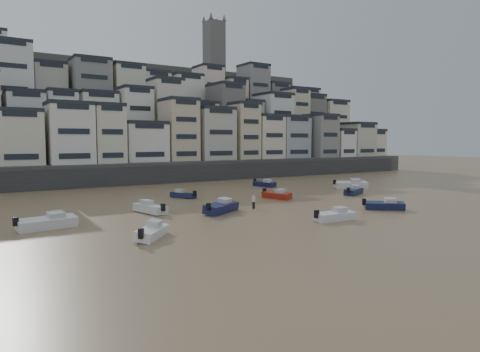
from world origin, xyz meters
TOP-DOWN VIEW (x-y plane):
  - ground at (0.00, 0.00)m, footprint 400.00×400.00m
  - harbor_wall at (10.00, 65.00)m, footprint 140.00×3.00m
  - hillside at (14.73, 104.84)m, footprint 141.04×66.00m
  - boat_a at (11.91, 17.69)m, footprint 5.13×2.07m
  - boat_b at (22.18, 19.61)m, footprint 4.97×4.52m
  - boat_c at (4.45, 28.42)m, footprint 6.19×4.72m
  - boat_d at (30.40, 31.98)m, footprint 5.51×3.68m
  - boat_e at (17.27, 34.54)m, footprint 2.66×5.30m
  - boat_f at (-2.58, 32.67)m, footprint 2.89×5.76m
  - boat_g at (36.49, 38.19)m, footprint 6.55×4.64m
  - boat_h at (6.35, 42.75)m, footprint 3.33×4.54m
  - boat_i at (25.44, 48.81)m, footprint 2.70×5.21m
  - boat_j at (-7.15, 20.26)m, footprint 4.57×4.81m
  - boat_k at (-14.04, 29.25)m, footprint 5.98×2.73m
  - person_pink at (9.33, 28.88)m, footprint 0.44×0.44m

SIDE VIEW (x-z plane):
  - ground at x=0.00m, z-range 0.00..0.00m
  - boat_h at x=6.35m, z-range 0.00..1.19m
  - boat_i at x=25.44m, z-range 0.00..1.35m
  - boat_j at x=-7.15m, z-range 0.00..1.36m
  - boat_a at x=11.91m, z-range 0.00..1.37m
  - boat_e at x=17.27m, z-range 0.00..1.38m
  - boat_b at x=22.18m, z-range 0.00..1.38m
  - boat_d at x=30.40m, z-range 0.00..1.44m
  - boat_f at x=-2.58m, z-range 0.00..1.50m
  - boat_k at x=-14.04m, z-range 0.00..1.57m
  - boat_c at x=4.45m, z-range 0.00..1.64m
  - boat_g at x=36.49m, z-range 0.00..1.72m
  - person_pink at x=9.33m, z-range 0.00..1.74m
  - harbor_wall at x=10.00m, z-range 0.00..3.50m
  - hillside at x=14.73m, z-range -11.99..38.01m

